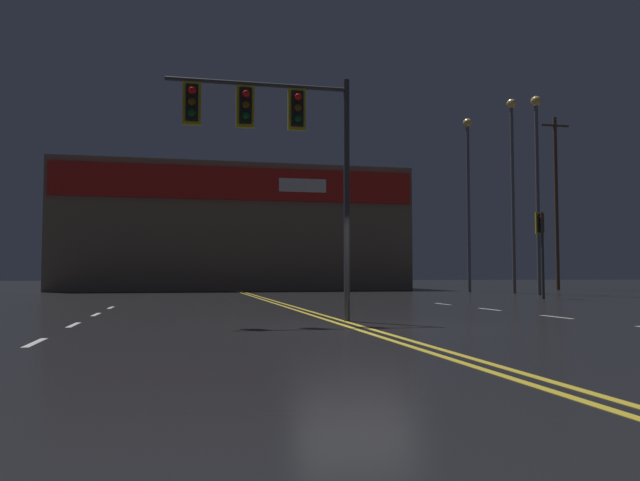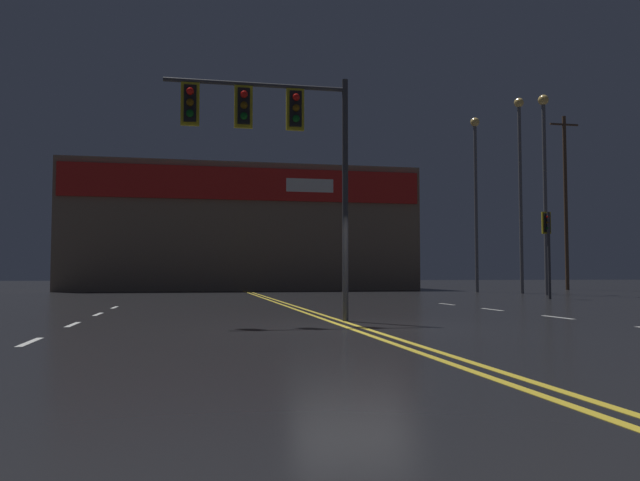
% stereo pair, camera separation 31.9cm
% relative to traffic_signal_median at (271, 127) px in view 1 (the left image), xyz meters
% --- Properties ---
extents(ground_plane, '(200.00, 200.00, 0.00)m').
position_rel_traffic_signal_median_xyz_m(ground_plane, '(1.59, -1.57, -4.52)').
color(ground_plane, black).
extents(road_markings, '(17.42, 60.00, 0.01)m').
position_rel_traffic_signal_median_xyz_m(road_markings, '(2.85, -3.55, -4.52)').
color(road_markings, gold).
rests_on(road_markings, ground).
extents(traffic_signal_median, '(4.30, 0.36, 5.76)m').
position_rel_traffic_signal_median_xyz_m(traffic_signal_median, '(0.00, 0.00, 0.00)').
color(traffic_signal_median, '#38383D').
rests_on(traffic_signal_median, ground).
extents(traffic_signal_corner_northeast, '(0.42, 0.36, 3.91)m').
position_rel_traffic_signal_median_xyz_m(traffic_signal_corner_northeast, '(13.82, 11.06, -1.65)').
color(traffic_signal_corner_northeast, '#38383D').
rests_on(traffic_signal_corner_northeast, ground).
extents(streetlight_near_left, '(0.56, 0.56, 10.88)m').
position_rel_traffic_signal_median_xyz_m(streetlight_near_left, '(15.38, 21.52, 2.29)').
color(streetlight_near_left, '#59595E').
rests_on(streetlight_near_left, ground).
extents(streetlight_near_right, '(0.56, 0.56, 10.73)m').
position_rel_traffic_signal_median_xyz_m(streetlight_near_right, '(16.57, 15.71, 2.21)').
color(streetlight_near_right, '#59595E').
rests_on(streetlight_near_right, ground).
extents(streetlight_median_approach, '(0.56, 0.56, 11.42)m').
position_rel_traffic_signal_median_xyz_m(streetlight_median_approach, '(16.83, 18.71, 2.58)').
color(streetlight_median_approach, '#59595E').
rests_on(streetlight_median_approach, ground).
extents(building_backdrop, '(24.04, 10.23, 8.54)m').
position_rel_traffic_signal_median_xyz_m(building_backdrop, '(1.59, 31.63, -0.24)').
color(building_backdrop, '#7A6651').
rests_on(building_backdrop, ground).
extents(utility_pole_row, '(46.54, 0.26, 12.46)m').
position_rel_traffic_signal_median_xyz_m(utility_pole_row, '(3.39, 25.65, 1.56)').
color(utility_pole_row, '#4C3828').
rests_on(utility_pole_row, ground).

